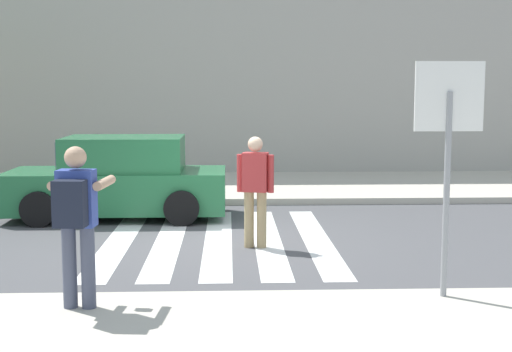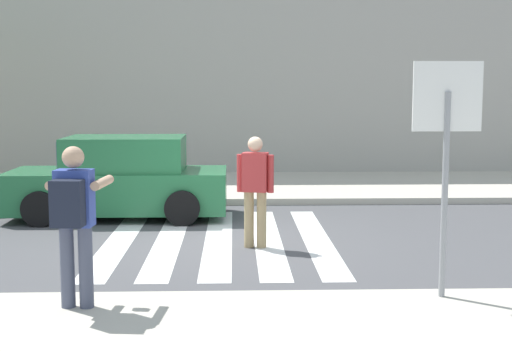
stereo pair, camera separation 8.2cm
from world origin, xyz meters
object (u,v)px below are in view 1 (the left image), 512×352
Objects in this scene: stop_sign at (448,127)px; photographer_with_backpack at (76,213)px; parked_car_green at (119,180)px; pedestrian_crossing at (255,185)px.

stop_sign is 1.52× the size of photographer_with_backpack.
stop_sign is at bearing -52.20° from parked_car_green.
stop_sign reaches higher than parked_car_green.
parked_car_green is (-2.49, 2.66, -0.25)m from pedestrian_crossing.
photographer_with_backpack is at bearing -85.47° from parked_car_green.
parked_car_green is at bearing 127.80° from stop_sign.
parked_car_green is at bearing 133.07° from pedestrian_crossing.
stop_sign is at bearing 4.46° from photographer_with_backpack.
stop_sign reaches higher than pedestrian_crossing.
parked_car_green is at bearing 94.53° from photographer_with_backpack.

